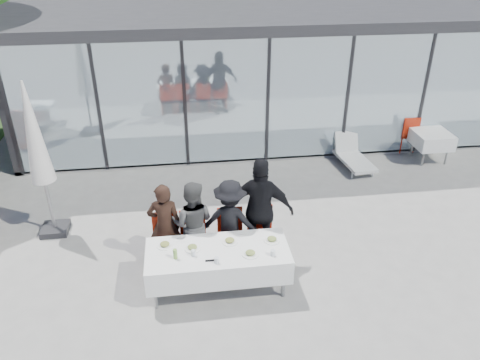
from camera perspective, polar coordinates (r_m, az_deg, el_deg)
The scene contains 23 objects.
ground at distance 8.30m, azimuth 1.14°, elevation -10.44°, with size 90.00×90.00×0.00m, color gray.
pavilion at distance 15.15m, azimuth 4.24°, elevation 16.90°, with size 14.80×8.80×3.44m.
dining_table at distance 7.56m, azimuth -2.71°, elevation -9.79°, with size 2.26×0.96×0.75m.
diner_a at distance 8.03m, azimuth -9.14°, elevation -5.45°, with size 0.57×0.57×1.56m, color black.
diner_chair_a at distance 8.16m, azimuth -9.01°, elevation -6.90°, with size 0.44×0.44×0.97m.
diner_b at distance 8.02m, azimuth -5.80°, elevation -5.24°, with size 0.76×0.76×1.56m, color #4D4D4D.
diner_chair_b at distance 8.15m, azimuth -5.71°, elevation -6.70°, with size 0.44×0.44×0.97m.
diner_c at distance 8.06m, azimuth -1.18°, elevation -5.01°, with size 0.99×0.99×1.53m, color black.
diner_chair_c at distance 8.18m, azimuth -1.16°, elevation -6.38°, with size 0.44×0.44×0.97m.
diner_d at distance 8.02m, azimuth 2.57°, elevation -3.62°, with size 1.12×1.12×1.91m, color black.
diner_chair_d at distance 8.24m, azimuth 2.52°, elevation -6.10°, with size 0.44×0.44×0.97m.
plate_a at distance 7.58m, azimuth -9.15°, elevation -7.80°, with size 0.26×0.26×0.07m.
plate_b at distance 7.46m, azimuth -5.82°, elevation -8.21°, with size 0.26×0.26×0.07m.
plate_c at distance 7.57m, azimuth -1.25°, elevation -7.42°, with size 0.26×0.26×0.07m.
plate_d at distance 7.62m, azimuth 3.91°, elevation -7.24°, with size 0.26×0.26×0.07m.
plate_extra at distance 7.31m, azimuth 1.27°, elevation -8.93°, with size 0.26×0.26×0.07m.
juice_bottle at distance 7.28m, azimuth -7.91°, elevation -8.93°, with size 0.06×0.06×0.16m, color #77A545.
drinking_glasses at distance 7.23m, azimuth -1.52°, elevation -9.17°, with size 1.28×0.30×0.10m.
folded_eyeglasses at distance 7.22m, azimuth -3.69°, elevation -9.76°, with size 0.14×0.03×0.01m, color black.
spare_table_right at distance 12.56m, azimuth 22.31°, elevation 4.60°, with size 0.86×0.86×0.74m.
spare_chair_b at distance 12.82m, azimuth 19.82°, elevation 5.48°, with size 0.46×0.46×0.97m.
market_umbrella at distance 8.93m, azimuth -23.67°, elevation 4.27°, with size 0.50×0.50×3.00m.
lounger at distance 11.83m, azimuth 13.51°, elevation 3.00°, with size 0.74×1.39×0.72m.
Camera 1 is at (-1.01, -6.35, 5.25)m, focal length 35.00 mm.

